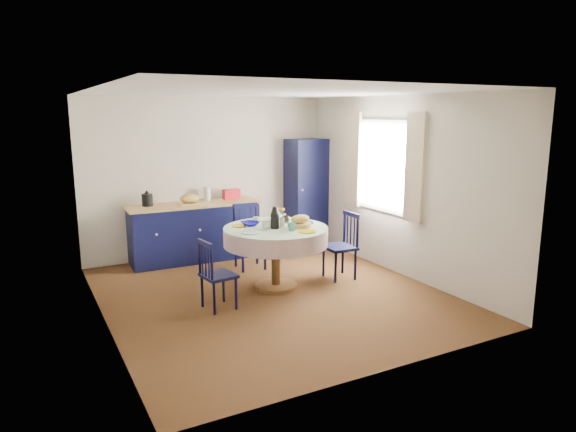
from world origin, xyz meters
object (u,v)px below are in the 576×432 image
at_px(chair_left, 216,274).
at_px(mug_b, 292,227).
at_px(pantry_cabinet, 306,192).
at_px(dining_table, 276,237).
at_px(mug_c, 285,219).
at_px(mug_d, 257,220).
at_px(chair_far, 249,236).
at_px(mug_a, 266,225).
at_px(chair_right, 342,245).
at_px(kitchen_counter, 194,231).
at_px(cobalt_bowl, 250,224).

height_order(chair_left, mug_b, mug_b).
xyz_separation_m(pantry_cabinet, chair_left, (-2.45, -2.14, -0.49)).
distance_m(dining_table, mug_c, 0.34).
relative_size(pantry_cabinet, mug_d, 18.96).
relative_size(mug_b, mug_c, 0.97).
xyz_separation_m(mug_c, mug_d, (-0.37, 0.13, 0.00)).
distance_m(chair_far, mug_a, 1.11).
xyz_separation_m(chair_far, mug_c, (0.18, -0.81, 0.38)).
bearing_deg(chair_far, chair_right, -44.19).
bearing_deg(mug_d, kitchen_counter, 105.19).
height_order(dining_table, mug_d, dining_table).
height_order(pantry_cabinet, mug_a, pantry_cabinet).
xyz_separation_m(mug_c, cobalt_bowl, (-0.49, 0.05, -0.02)).
distance_m(chair_right, mug_a, 1.21).
height_order(pantry_cabinet, dining_table, pantry_cabinet).
relative_size(kitchen_counter, pantry_cabinet, 1.11).
bearing_deg(kitchen_counter, dining_table, -71.85).
bearing_deg(mug_b, chair_left, -177.27).
relative_size(mug_a, mug_c, 1.00).
relative_size(chair_right, mug_d, 9.54).
distance_m(kitchen_counter, cobalt_bowl, 1.60).
relative_size(chair_right, cobalt_bowl, 4.00).
bearing_deg(mug_c, cobalt_bowl, 174.10).
relative_size(pantry_cabinet, mug_b, 16.53).
relative_size(chair_left, mug_b, 7.56).
xyz_separation_m(dining_table, chair_far, (0.05, 1.00, -0.21)).
height_order(kitchen_counter, mug_a, kitchen_counter).
bearing_deg(mug_d, pantry_cabinet, 42.68).
bearing_deg(cobalt_bowl, mug_a, -66.87).
distance_m(mug_b, mug_c, 0.49).
bearing_deg(mug_c, kitchen_counter, 115.70).
distance_m(chair_left, cobalt_bowl, 0.99).
bearing_deg(kitchen_counter, cobalt_bowl, -78.53).
xyz_separation_m(mug_d, cobalt_bowl, (-0.13, -0.08, -0.02)).
height_order(kitchen_counter, pantry_cabinet, pantry_cabinet).
xyz_separation_m(kitchen_counter, chair_right, (1.52, -1.82, -0.00)).
relative_size(dining_table, mug_a, 11.84).
distance_m(chair_right, cobalt_bowl, 1.34).
bearing_deg(chair_far, mug_b, -85.19).
bearing_deg(chair_far, mug_a, -97.40).
bearing_deg(chair_far, dining_table, -89.26).
xyz_separation_m(chair_right, mug_c, (-0.76, 0.23, 0.40)).
height_order(chair_far, mug_b, chair_far).
bearing_deg(chair_right, mug_c, -104.25).
xyz_separation_m(mug_a, mug_d, (0.02, 0.34, -0.00)).
distance_m(pantry_cabinet, chair_far, 1.71).
bearing_deg(dining_table, mug_d, 112.88).
bearing_deg(dining_table, pantry_cabinet, 50.51).
bearing_deg(pantry_cabinet, cobalt_bowl, -142.81).
distance_m(chair_left, mug_b, 1.12).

